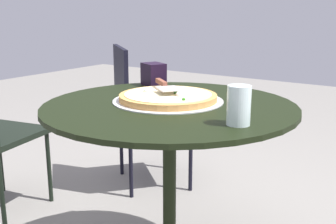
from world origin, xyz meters
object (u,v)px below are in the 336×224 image
(napkin_dispenser, at_px, (154,74))
(drinking_cup, at_px, (239,105))
(patio_chair_near, at_px, (141,106))
(pizza_server, at_px, (165,85))
(pizza_on_tray, at_px, (168,98))
(patio_table, at_px, (170,145))

(napkin_dispenser, bearing_deg, drinking_cup, -7.31)
(napkin_dispenser, relative_size, patio_chair_near, 0.12)
(pizza_server, bearing_deg, patio_chair_near, 43.93)
(drinking_cup, relative_size, napkin_dispenser, 1.17)
(pizza_on_tray, bearing_deg, drinking_cup, -112.95)
(pizza_server, distance_m, patio_chair_near, 0.95)
(patio_table, height_order, napkin_dispenser, napkin_dispenser)
(pizza_server, height_order, napkin_dispenser, napkin_dispenser)
(pizza_server, distance_m, napkin_dispenser, 0.29)
(pizza_on_tray, height_order, patio_chair_near, patio_chair_near)
(patio_table, relative_size, napkin_dispenser, 9.06)
(patio_table, distance_m, pizza_server, 0.24)
(pizza_on_tray, relative_size, napkin_dispenser, 4.06)
(pizza_on_tray, relative_size, pizza_server, 2.18)
(pizza_server, relative_size, drinking_cup, 1.60)
(patio_table, height_order, pizza_server, pizza_server)
(pizza_on_tray, bearing_deg, napkin_dispenser, 45.19)
(pizza_server, xyz_separation_m, napkin_dispenser, (0.21, 0.21, -0.00))
(drinking_cup, bearing_deg, patio_table, 70.23)
(pizza_on_tray, bearing_deg, patio_table, -138.41)
(drinking_cup, bearing_deg, pizza_server, 64.66)
(napkin_dispenser, distance_m, patio_chair_near, 0.68)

